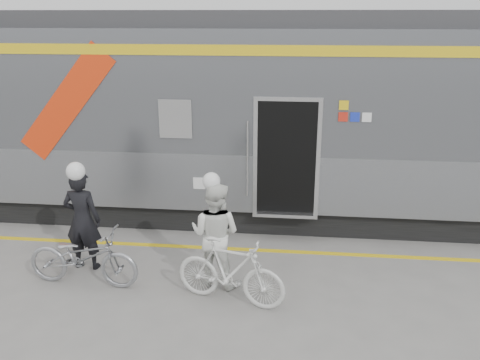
# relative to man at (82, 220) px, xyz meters

# --- Properties ---
(ground) EXTENTS (90.00, 90.00, 0.00)m
(ground) POSITION_rel_man_xyz_m (2.21, -1.23, -0.85)
(ground) COLOR slate
(ground) RESTS_ON ground
(train) EXTENTS (24.00, 3.17, 4.10)m
(train) POSITION_rel_man_xyz_m (1.07, 2.97, 1.21)
(train) COLOR black
(train) RESTS_ON ground
(safety_strip) EXTENTS (24.00, 0.12, 0.01)m
(safety_strip) POSITION_rel_man_xyz_m (2.21, 0.92, -0.84)
(safety_strip) COLOR gold
(safety_strip) RESTS_ON ground
(man) EXTENTS (0.64, 0.44, 1.69)m
(man) POSITION_rel_man_xyz_m (0.00, 0.00, 0.00)
(man) COLOR black
(man) RESTS_ON ground
(bicycle_left) EXTENTS (1.81, 0.73, 0.93)m
(bicycle_left) POSITION_rel_man_xyz_m (0.20, -0.55, -0.38)
(bicycle_left) COLOR #929499
(bicycle_left) RESTS_ON ground
(woman) EXTENTS (0.95, 0.82, 1.66)m
(woman) POSITION_rel_man_xyz_m (2.23, -0.28, -0.02)
(woman) COLOR white
(woman) RESTS_ON ground
(bicycle_right) EXTENTS (1.74, 0.90, 1.01)m
(bicycle_right) POSITION_rel_man_xyz_m (2.53, -0.83, -0.34)
(bicycle_right) COLOR silver
(bicycle_right) RESTS_ON ground
(helmet_man) EXTENTS (0.29, 0.29, 0.29)m
(helmet_man) POSITION_rel_man_xyz_m (0.00, 0.00, 0.99)
(helmet_man) COLOR white
(helmet_man) RESTS_ON man
(helmet_woman) EXTENTS (0.27, 0.27, 0.27)m
(helmet_woman) POSITION_rel_man_xyz_m (2.23, -0.28, 0.95)
(helmet_woman) COLOR white
(helmet_woman) RESTS_ON woman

